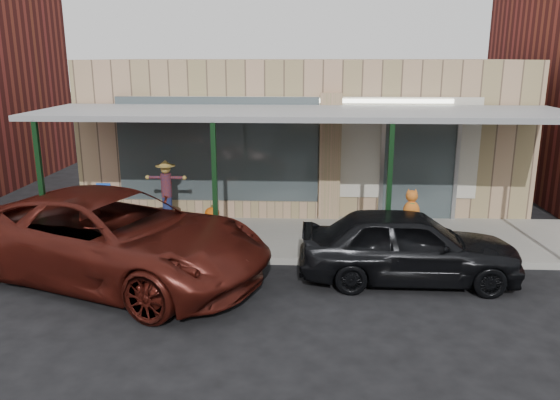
{
  "coord_description": "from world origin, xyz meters",
  "views": [
    {
      "loc": [
        0.1,
        -8.81,
        4.27
      ],
      "look_at": [
        -0.46,
        2.6,
        1.27
      ],
      "focal_mm": 35.0,
      "sensor_mm": 36.0,
      "label": 1
    }
  ],
  "objects_px": {
    "car_maroon": "(113,237)",
    "parked_sedan": "(408,245)",
    "barrel_pumpkin": "(213,225)",
    "handicap_sign": "(105,207)",
    "barrel_scarecrow": "(167,204)"
  },
  "relations": [
    {
      "from": "car_maroon",
      "to": "parked_sedan",
      "type": "bearing_deg",
      "value": -67.1
    },
    {
      "from": "barrel_pumpkin",
      "to": "parked_sedan",
      "type": "height_order",
      "value": "parked_sedan"
    },
    {
      "from": "handicap_sign",
      "to": "car_maroon",
      "type": "relative_size",
      "value": 0.24
    },
    {
      "from": "barrel_scarecrow",
      "to": "barrel_pumpkin",
      "type": "distance_m",
      "value": 1.47
    },
    {
      "from": "handicap_sign",
      "to": "barrel_pumpkin",
      "type": "bearing_deg",
      "value": 22.86
    },
    {
      "from": "barrel_scarecrow",
      "to": "parked_sedan",
      "type": "height_order",
      "value": "barrel_scarecrow"
    },
    {
      "from": "barrel_scarecrow",
      "to": "handicap_sign",
      "type": "relative_size",
      "value": 1.13
    },
    {
      "from": "handicap_sign",
      "to": "parked_sedan",
      "type": "height_order",
      "value": "parked_sedan"
    },
    {
      "from": "barrel_scarecrow",
      "to": "barrel_pumpkin",
      "type": "height_order",
      "value": "barrel_scarecrow"
    },
    {
      "from": "barrel_scarecrow",
      "to": "parked_sedan",
      "type": "relative_size",
      "value": 0.4
    },
    {
      "from": "barrel_scarecrow",
      "to": "car_maroon",
      "type": "distance_m",
      "value": 3.03
    },
    {
      "from": "barrel_pumpkin",
      "to": "car_maroon",
      "type": "height_order",
      "value": "car_maroon"
    },
    {
      "from": "handicap_sign",
      "to": "barrel_scarecrow",
      "type": "bearing_deg",
      "value": 60.23
    },
    {
      "from": "handicap_sign",
      "to": "parked_sedan",
      "type": "distance_m",
      "value": 6.47
    },
    {
      "from": "barrel_scarecrow",
      "to": "barrel_pumpkin",
      "type": "xyz_separation_m",
      "value": [
        1.25,
        -0.73,
        -0.3
      ]
    }
  ]
}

